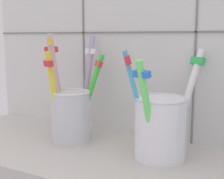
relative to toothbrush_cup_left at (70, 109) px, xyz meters
The scene contains 4 objects.
counter_slab 10.88cm from the toothbrush_cup_left, 18.56° to the right, with size 64.00×22.00×2.00cm, color #BCB7AD.
tile_wall_back 19.52cm from the toothbrush_cup_left, 47.87° to the left, with size 64.00×2.20×45.00cm.
toothbrush_cup_left is the anchor object (origin of this frame).
toothbrush_cup_right 16.40cm from the toothbrush_cup_left, ahead, with size 9.86×14.33×15.88cm.
Camera 1 is at (22.98, -39.84, 19.68)cm, focal length 50.33 mm.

